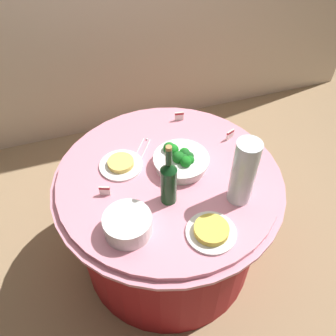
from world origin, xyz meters
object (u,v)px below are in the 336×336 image
food_plate_fried_egg (211,231)px  food_plate_noodles (121,164)px  serving_tongs (143,148)px  decorative_fruit_vase (243,174)px  label_placard_front (179,116)px  label_placard_mid (105,190)px  broccoli_bowl (181,160)px  wine_bottle (169,181)px  label_placard_rear (230,134)px  plate_stack (128,224)px

food_plate_fried_egg → food_plate_noodles: 0.58m
serving_tongs → food_plate_noodles: (-0.14, -0.09, 0.01)m
decorative_fruit_vase → food_plate_noodles: decorative_fruit_vase is taller
label_placard_front → label_placard_mid: (-0.52, -0.41, 0.00)m
serving_tongs → label_placard_front: (0.26, 0.17, 0.03)m
broccoli_bowl → food_plate_noodles: size_ratio=1.27×
serving_tongs → food_plate_fried_egg: 0.62m
decorative_fruit_vase → label_placard_mid: 0.64m
broccoli_bowl → label_placard_mid: size_ratio=5.09×
decorative_fruit_vase → serving_tongs: size_ratio=2.16×
serving_tongs → label_placard_front: size_ratio=2.86×
wine_bottle → label_placard_rear: bearing=33.6°
broccoli_bowl → food_plate_noodles: 0.30m
serving_tongs → food_plate_fried_egg: bearing=-77.2°
decorative_fruit_vase → label_placard_rear: bearing=70.6°
food_plate_noodles → serving_tongs: bearing=33.2°
plate_stack → decorative_fruit_vase: bearing=1.9°
food_plate_noodles → decorative_fruit_vase: bearing=-37.9°
label_placard_front → label_placard_mid: same height
serving_tongs → label_placard_mid: size_ratio=2.86×
broccoli_bowl → food_plate_noodles: broccoli_bowl is taller
plate_stack → label_placard_mid: size_ratio=3.82×
decorative_fruit_vase → label_placard_front: (-0.07, 0.63, -0.13)m
label_placard_mid → decorative_fruit_vase: bearing=-19.8°
broccoli_bowl → decorative_fruit_vase: bearing=-55.4°
wine_bottle → label_placard_mid: 0.32m
plate_stack → food_plate_fried_egg: plate_stack is taller
broccoli_bowl → label_placard_front: broccoli_bowl is taller
broccoli_bowl → food_plate_noodles: bearing=161.6°
food_plate_noodles → label_placard_mid: label_placard_mid is taller
label_placard_mid → plate_stack: bearing=-76.5°
label_placard_front → broccoli_bowl: bearing=-108.5°
label_placard_front → label_placard_rear: same height
broccoli_bowl → food_plate_fried_egg: (-0.01, -0.42, -0.03)m
serving_tongs → label_placard_front: 0.31m
wine_bottle → food_plate_fried_egg: (0.11, -0.23, -0.11)m
decorative_fruit_vase → food_plate_fried_egg: size_ratio=1.55×
plate_stack → wine_bottle: (0.22, 0.11, 0.08)m
wine_bottle → food_plate_fried_egg: wine_bottle is taller
plate_stack → label_placard_front: bearing=54.4°
decorative_fruit_vase → serving_tongs: decorative_fruit_vase is taller
serving_tongs → label_placard_mid: 0.35m
plate_stack → decorative_fruit_vase: decorative_fruit_vase is taller
label_placard_front → label_placard_rear: size_ratio=1.00×
plate_stack → decorative_fruit_vase: size_ratio=0.62×
plate_stack → food_plate_noodles: 0.39m
label_placard_mid → label_placard_rear: same height
serving_tongs → label_placard_rear: bearing=-8.6°
label_placard_rear → label_placard_mid: bearing=-166.2°
label_placard_front → food_plate_fried_egg: bearing=-99.4°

